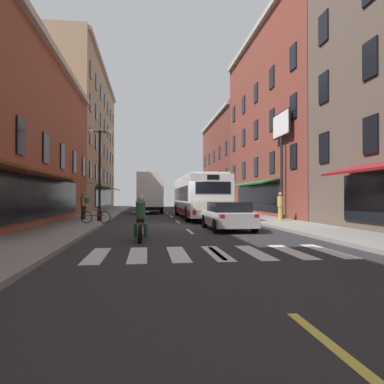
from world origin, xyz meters
TOP-DOWN VIEW (x-y plane):
  - ground_plane at (0.00, 0.00)m, footprint 34.80×80.00m
  - lane_centre_dashes at (0.00, -0.25)m, footprint 0.14×73.90m
  - crosswalk_near at (0.00, -10.00)m, footprint 7.10×2.80m
  - sidewalk_left at (-5.90, 0.00)m, footprint 3.00×80.00m
  - sidewalk_right at (5.90, 0.00)m, footprint 3.00×80.00m
  - billboard_sign at (7.05, 3.28)m, footprint 0.40×2.92m
  - transit_bus at (1.78, 6.59)m, footprint 2.68×12.49m
  - box_truck at (-1.66, 15.61)m, footprint 2.55×7.49m
  - sedan_near at (1.90, -3.05)m, footprint 1.98×4.48m
  - sedan_mid at (-1.83, 25.45)m, footprint 1.91×4.49m
  - motorcycle_rider at (-2.19, -6.84)m, footprint 0.62×2.07m
  - bicycle_near at (-4.77, 0.31)m, footprint 1.68×0.55m
  - pedestrian_near at (-6.04, 4.01)m, footprint 0.53×0.42m
  - pedestrian_mid at (6.22, 1.35)m, footprint 0.36×0.36m
  - street_lamp_twin at (-4.82, 2.27)m, footprint 1.42×0.32m

SIDE VIEW (x-z plane):
  - ground_plane at x=0.00m, z-range -0.10..0.00m
  - lane_centre_dashes at x=0.00m, z-range 0.00..0.01m
  - crosswalk_near at x=0.00m, z-range 0.00..0.01m
  - sidewalk_left at x=-5.90m, z-range 0.00..0.14m
  - sidewalk_right at x=5.90m, z-range 0.00..0.14m
  - bicycle_near at x=-4.77m, z-range 0.05..0.96m
  - sedan_mid at x=-1.83m, z-range 0.02..1.36m
  - sedan_near at x=1.90m, z-range 0.02..1.37m
  - motorcycle_rider at x=-2.19m, z-range -0.12..1.54m
  - pedestrian_mid at x=6.22m, z-range 0.17..1.92m
  - pedestrian_near at x=-6.04m, z-range 0.20..1.97m
  - transit_bus at x=1.78m, z-range 0.08..3.17m
  - box_truck at x=-1.66m, z-range 0.06..3.91m
  - street_lamp_twin at x=-4.82m, z-range 0.43..6.00m
  - billboard_sign at x=7.05m, z-range 2.05..9.24m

